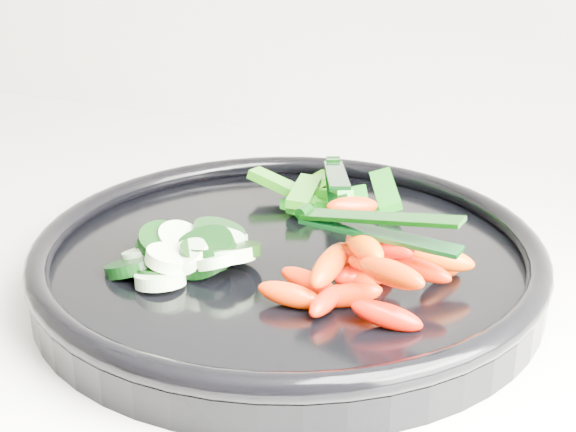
% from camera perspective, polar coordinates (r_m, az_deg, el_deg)
% --- Properties ---
extents(veggie_tray, '(0.50, 0.50, 0.04)m').
position_cam_1_polar(veggie_tray, '(0.59, -0.00, -3.09)').
color(veggie_tray, black).
rests_on(veggie_tray, counter).
extents(cucumber_pile, '(0.12, 0.12, 0.04)m').
position_cam_1_polar(cucumber_pile, '(0.58, -7.07, -2.35)').
color(cucumber_pile, black).
rests_on(cucumber_pile, veggie_tray).
extents(carrot_pile, '(0.13, 0.13, 0.05)m').
position_cam_1_polar(carrot_pile, '(0.53, 5.80, -3.67)').
color(carrot_pile, '#F83B00').
rests_on(carrot_pile, veggie_tray).
extents(pepper_pile, '(0.14, 0.11, 0.04)m').
position_cam_1_polar(pepper_pile, '(0.67, 2.74, 1.35)').
color(pepper_pile, '#156B0A').
rests_on(pepper_pile, veggie_tray).
extents(tong_carrot, '(0.11, 0.02, 0.02)m').
position_cam_1_polar(tong_carrot, '(0.52, 6.10, -0.64)').
color(tong_carrot, black).
rests_on(tong_carrot, carrot_pile).
extents(tong_pepper, '(0.06, 0.11, 0.02)m').
position_cam_1_polar(tong_pepper, '(0.66, 3.43, 2.61)').
color(tong_pepper, black).
rests_on(tong_pepper, pepper_pile).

